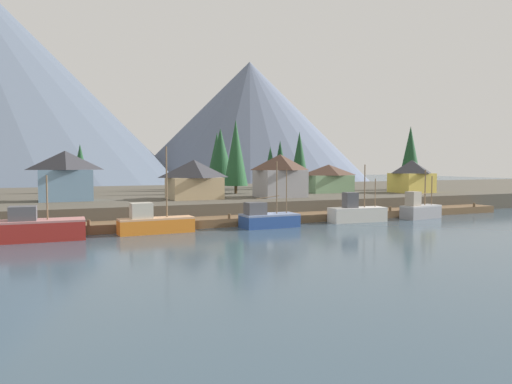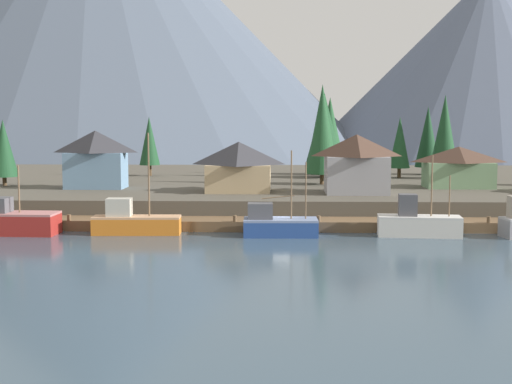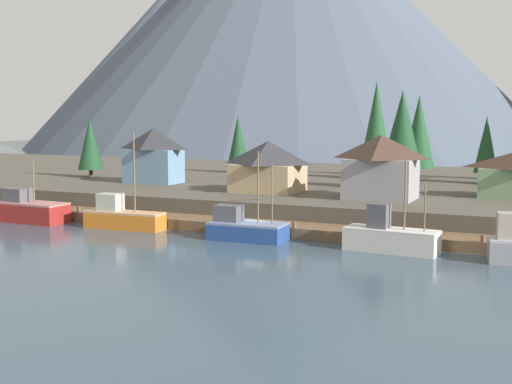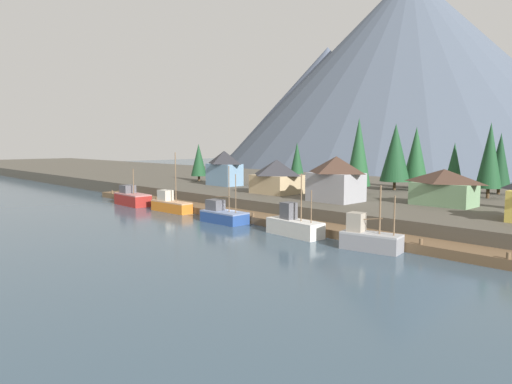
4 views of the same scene
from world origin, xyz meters
The scene contains 18 objects.
ground_plane centered at (0.00, 20.00, -0.50)m, with size 400.00×400.00×1.00m, color #384C5B.
dock centered at (0.00, 1.99, 0.50)m, with size 80.00×4.00×1.60m.
shoreline_bank centered at (0.00, 32.00, 1.25)m, with size 400.00×56.00×2.50m, color #4C473D.
mountain_west_peak centered at (-98.58, 150.34, 29.17)m, with size 105.75×105.75×58.34m, color #4C566B.
mountain_central_peak centered at (-56.37, 153.52, 42.66)m, with size 168.57×168.57×85.32m, color #475160.
fishing_boat_red centered at (-24.70, -1.86, 1.25)m, with size 8.04×3.41×6.46m.
fishing_boat_orange centered at (-13.39, -1.40, 1.16)m, with size 8.24×2.55×9.48m.
fishing_boat_blue centered at (0.09, -1.82, 1.04)m, with size 6.89×3.32×7.89m.
fishing_boat_white centered at (13.01, -1.67, 1.19)m, with size 7.69×3.11×7.48m.
house_blue centered at (-21.65, 16.87, 6.01)m, with size 7.22×4.25×6.87m.
house_grey centered at (8.78, 12.29, 5.85)m, with size 7.16×5.90×6.55m.
house_tan centered at (-4.42, 13.77, 5.40)m, with size 7.56×6.46×5.67m.
conifer_near_left centered at (16.99, 33.20, 7.44)m, with size 2.92×2.92×8.53m.
conifer_near_right centered at (-33.92, 19.89, 7.14)m, with size 3.49×3.49×8.19m.
conifer_mid_left centered at (5.56, 22.78, 9.45)m, with size 4.10×4.10×12.55m.
conifer_mid_right centered at (6.44, 33.09, 9.21)m, with size 5.30×5.30×11.86m.
conifer_back_left centered at (7.61, 38.48, 8.83)m, with size 4.50×4.50×11.40m.
conifer_far_right centered at (-18.60, 35.26, 7.54)m, with size 2.94×2.94×8.55m.
Camera 3 is at (24.88, -54.22, 10.90)m, focal length 46.42 mm.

